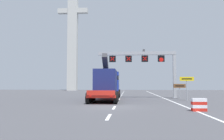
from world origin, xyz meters
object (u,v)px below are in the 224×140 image
Objects in this scene: overhead_lane_gantry at (147,61)px; tourist_info_sign_brown at (180,88)px; heavy_haul_truck_red at (108,83)px; exit_sign_yellow at (187,83)px; bridge_pylon_distant at (73,25)px; crash_barrier_striped at (199,105)px.

overhead_lane_gantry is 5.61× the size of tourist_info_sign_brown.
exit_sign_yellow is (9.30, -2.58, 0.08)m from heavy_haul_truck_red.
bridge_pylon_distant reaches higher than heavy_haul_truck_red.
crash_barrier_striped is at bearing -99.49° from exit_sign_yellow.
exit_sign_yellow reaches higher than tourist_info_sign_brown.
heavy_haul_truck_red is 0.37× the size of bridge_pylon_distant.
heavy_haul_truck_red is 5.16× the size of exit_sign_yellow.
bridge_pylon_distant is (-22.96, 37.73, 18.13)m from tourist_info_sign_brown.
tourist_info_sign_brown is at bearing -58.68° from bridge_pylon_distant.
heavy_haul_truck_red is 9.65m from exit_sign_yellow.
bridge_pylon_distant reaches higher than exit_sign_yellow.
tourist_info_sign_brown is 0.05× the size of bridge_pylon_distant.
crash_barrier_striped is at bearing -96.50° from tourist_info_sign_brown.
tourist_info_sign_brown is 1.91× the size of crash_barrier_striped.
crash_barrier_striped is at bearing -80.66° from overhead_lane_gantry.
bridge_pylon_distant is (-13.89, 37.87, 17.60)m from heavy_haul_truck_red.
overhead_lane_gantry reaches higher than crash_barrier_striped.
bridge_pylon_distant reaches higher than crash_barrier_striped.
bridge_pylon_distant reaches higher than tourist_info_sign_brown.
tourist_info_sign_brown is (9.07, 0.14, -0.53)m from heavy_haul_truck_red.
overhead_lane_gantry reaches higher than tourist_info_sign_brown.
crash_barrier_striped is (7.60, -12.73, -1.54)m from heavy_haul_truck_red.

